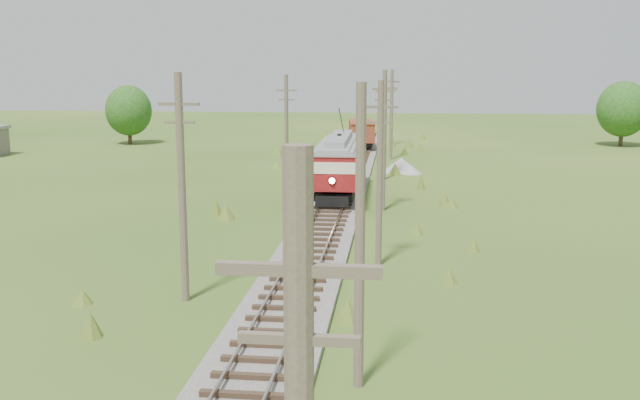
# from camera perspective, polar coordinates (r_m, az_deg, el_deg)

# --- Properties ---
(railbed_main) EXTENTS (3.60, 96.00, 0.57)m
(railbed_main) POSITION_cam_1_polar(r_m,az_deg,el_deg) (49.50, 1.41, 0.14)
(railbed_main) COLOR #605B54
(railbed_main) RESTS_ON ground
(streetcar) EXTENTS (3.14, 12.86, 5.85)m
(streetcar) POSITION_cam_1_polar(r_m,az_deg,el_deg) (50.34, 1.55, 3.21)
(streetcar) COLOR black
(streetcar) RESTS_ON ground
(gondola) EXTENTS (3.35, 8.20, 2.65)m
(gondola) POSITION_cam_1_polar(r_m,az_deg,el_deg) (79.89, 3.33, 5.45)
(gondola) COLOR black
(gondola) RESTS_ON ground
(gravel_pile) EXTENTS (3.48, 3.69, 1.27)m
(gravel_pile) POSITION_cam_1_polar(r_m,az_deg,el_deg) (63.34, 6.63, 2.75)
(gravel_pile) COLOR gray
(gravel_pile) RESTS_ON ground
(utility_pole_r_1) EXTENTS (0.30, 0.30, 8.80)m
(utility_pole_r_1) POSITION_cam_1_polar(r_m,az_deg,el_deg) (20.10, 3.20, -3.22)
(utility_pole_r_1) COLOR brown
(utility_pole_r_1) RESTS_ON ground
(utility_pole_r_2) EXTENTS (1.60, 0.30, 8.60)m
(utility_pole_r_2) POSITION_cam_1_polar(r_m,az_deg,el_deg) (32.85, 4.80, 2.23)
(utility_pole_r_2) COLOR brown
(utility_pole_r_2) RESTS_ON ground
(utility_pole_r_3) EXTENTS (1.60, 0.30, 9.00)m
(utility_pole_r_3) POSITION_cam_1_polar(r_m,az_deg,el_deg) (45.73, 5.13, 4.85)
(utility_pole_r_3) COLOR brown
(utility_pole_r_3) RESTS_ON ground
(utility_pole_r_4) EXTENTS (1.60, 0.30, 8.40)m
(utility_pole_r_4) POSITION_cam_1_polar(r_m,az_deg,el_deg) (58.71, 5.21, 5.83)
(utility_pole_r_4) COLOR brown
(utility_pole_r_4) RESTS_ON ground
(utility_pole_r_5) EXTENTS (1.60, 0.30, 8.90)m
(utility_pole_r_5) POSITION_cam_1_polar(r_m,az_deg,el_deg) (71.65, 5.75, 6.88)
(utility_pole_r_5) COLOR brown
(utility_pole_r_5) RESTS_ON ground
(utility_pole_r_6) EXTENTS (1.60, 0.30, 8.70)m
(utility_pole_r_6) POSITION_cam_1_polar(r_m,az_deg,el_deg) (84.63, 5.71, 7.39)
(utility_pole_r_6) COLOR brown
(utility_pole_r_6) RESTS_ON ground
(utility_pole_l_a) EXTENTS (1.60, 0.30, 9.00)m
(utility_pole_l_a) POSITION_cam_1_polar(r_m,az_deg,el_deg) (28.14, -11.00, 1.07)
(utility_pole_l_a) COLOR brown
(utility_pole_l_a) RESTS_ON ground
(utility_pole_l_b) EXTENTS (1.60, 0.30, 8.60)m
(utility_pole_l_b) POSITION_cam_1_polar(r_m,az_deg,el_deg) (55.38, -2.70, 5.68)
(utility_pole_l_b) COLOR brown
(utility_pole_l_b) RESTS_ON ground
(tree_mid_a) EXTENTS (5.46, 5.46, 7.03)m
(tree_mid_a) POSITION_cam_1_polar(r_m,az_deg,el_deg) (88.68, -15.07, 6.93)
(tree_mid_a) COLOR #38281C
(tree_mid_a) RESTS_ON ground
(tree_mid_b) EXTENTS (5.88, 5.88, 7.57)m
(tree_mid_b) POSITION_cam_1_polar(r_m,az_deg,el_deg) (90.41, 23.09, 6.71)
(tree_mid_b) COLOR #38281C
(tree_mid_b) RESTS_ON ground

